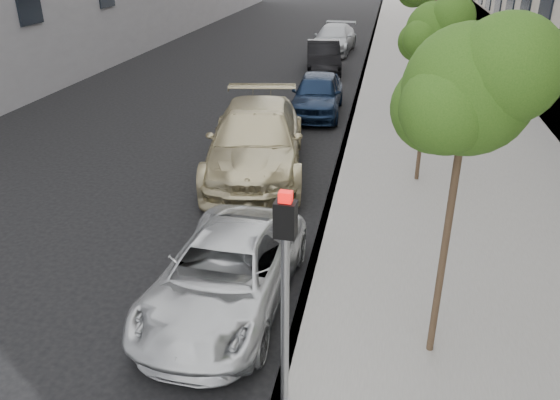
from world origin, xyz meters
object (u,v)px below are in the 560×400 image
(tree_near, at_px, (471,90))
(tree_mid, at_px, (435,30))
(minivan, at_px, (225,274))
(sedan_blue, at_px, (317,94))
(signal_pole, at_px, (285,282))
(sedan_rear, at_px, (334,39))
(sedan_black, at_px, (323,57))
(suv, at_px, (256,140))

(tree_near, relative_size, tree_mid, 1.08)
(tree_mid, relative_size, minivan, 1.01)
(tree_mid, distance_m, sedan_blue, 7.30)
(signal_pole, xyz_separation_m, minivan, (-1.40, 2.15, -1.44))
(tree_mid, distance_m, signal_pole, 8.39)
(tree_mid, bearing_deg, sedan_rear, 102.70)
(tree_near, xyz_separation_m, tree_mid, (-0.00, 6.50, -0.23))
(tree_near, relative_size, sedan_blue, 1.14)
(tree_mid, xyz_separation_m, minivan, (-3.33, -5.84, -3.16))
(tree_near, bearing_deg, minivan, 168.72)
(sedan_black, bearing_deg, sedan_blue, -93.72)
(sedan_blue, distance_m, sedan_rear, 12.01)
(suv, relative_size, sedan_blue, 1.43)
(minivan, relative_size, sedan_blue, 1.05)
(tree_near, relative_size, minivan, 1.09)
(tree_near, height_order, sedan_black, tree_near)
(tree_mid, height_order, sedan_black, tree_mid)
(suv, height_order, sedan_rear, suv)
(tree_near, relative_size, suv, 0.80)
(suv, bearing_deg, minivan, -90.84)
(sedan_rear, bearing_deg, suv, -86.78)
(suv, bearing_deg, signal_pole, -83.49)
(sedan_blue, relative_size, sedan_rear, 0.84)
(sedan_black, height_order, sedan_rear, sedan_rear)
(minivan, distance_m, sedan_black, 18.35)
(tree_mid, xyz_separation_m, suv, (-4.20, 0.05, -2.91))
(sedan_blue, distance_m, sedan_black, 6.80)
(suv, distance_m, sedan_rear, 17.67)
(sedan_blue, bearing_deg, sedan_rear, 91.03)
(suv, bearing_deg, tree_mid, -10.00)
(tree_mid, xyz_separation_m, sedan_black, (-3.95, 12.50, -3.07))
(sedan_blue, relative_size, sedan_black, 0.98)
(sedan_blue, height_order, sedan_black, sedan_blue)
(sedan_rear, bearing_deg, tree_mid, -73.41)
(tree_mid, height_order, signal_pole, tree_mid)
(minivan, distance_m, suv, 5.96)
(suv, relative_size, sedan_black, 1.40)
(minivan, bearing_deg, suv, 100.88)
(tree_near, xyz_separation_m, minivan, (-3.33, 0.66, -3.39))
(minivan, bearing_deg, signal_pole, -54.50)
(signal_pole, bearing_deg, sedan_blue, 99.33)
(suv, xyz_separation_m, sedan_black, (0.25, 12.45, -0.17))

